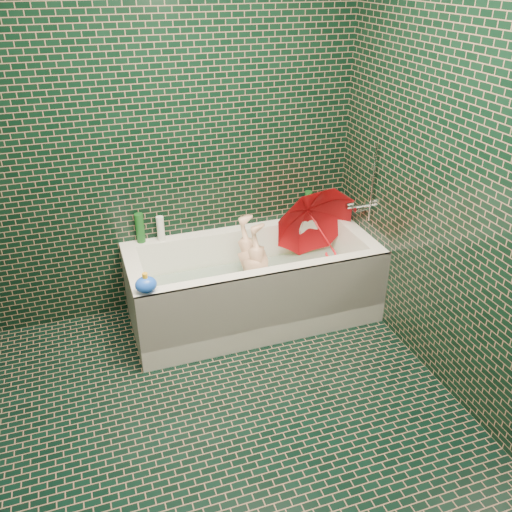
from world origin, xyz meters
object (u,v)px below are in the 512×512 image
object	(u,v)px
bathtub	(254,291)
bath_toy	(146,284)
child	(259,278)
rubber_duck	(321,211)
umbrella	(321,231)

from	to	relation	value
bathtub	bath_toy	distance (m)	0.92
bathtub	child	xyz separation A→B (m)	(0.04, 0.00, 0.10)
bathtub	bath_toy	world-z (taller)	bath_toy
child	bath_toy	distance (m)	0.91
rubber_duck	child	bearing A→B (deg)	-148.24
child	rubber_duck	bearing A→B (deg)	111.98
child	rubber_duck	world-z (taller)	rubber_duck
umbrella	rubber_duck	world-z (taller)	umbrella
child	bathtub	bearing A→B (deg)	-91.12
umbrella	rubber_duck	distance (m)	0.31
child	bath_toy	xyz separation A→B (m)	(-0.81, -0.31, 0.30)
rubber_duck	bath_toy	xyz separation A→B (m)	(-1.42, -0.64, 0.01)
umbrella	child	bearing A→B (deg)	-173.72
child	umbrella	world-z (taller)	umbrella
bathtub	umbrella	size ratio (longest dim) A/B	2.87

